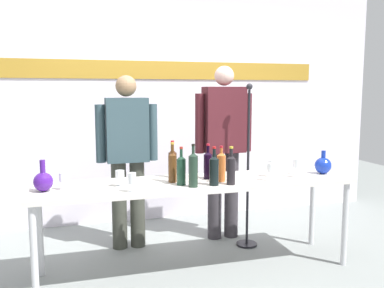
{
  "coord_description": "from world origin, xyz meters",
  "views": [
    {
      "loc": [
        -0.94,
        -3.12,
        1.48
      ],
      "look_at": [
        0.0,
        0.15,
        1.04
      ],
      "focal_mm": 38.27,
      "sensor_mm": 36.0,
      "label": 1
    }
  ],
  "objects_px": {
    "decanter_blue_right": "(323,165)",
    "wine_bottle_3": "(208,164)",
    "wine_bottle_4": "(193,169)",
    "wine_glass_right_2": "(300,163)",
    "display_table": "(197,188)",
    "wine_glass_right_1": "(272,165)",
    "wine_bottle_7": "(221,166)",
    "decanter_blue_left": "(43,181)",
    "wine_glass_right_0": "(271,168)",
    "wine_bottle_1": "(173,162)",
    "wine_bottle_6": "(172,166)",
    "wine_glass_left_1": "(63,178)",
    "microphone_stand": "(248,192)",
    "wine_glass_left_2": "(120,175)",
    "presenter_right": "(224,142)",
    "wine_bottle_5": "(214,169)",
    "wine_bottle_2": "(181,169)",
    "wine_glass_right_3": "(297,164)",
    "wine_glass_left_0": "(132,179)",
    "presenter_left": "(127,152)",
    "wine_bottle_0": "(231,169)"
  },
  "relations": [
    {
      "from": "wine_bottle_4",
      "to": "wine_glass_right_2",
      "type": "relative_size",
      "value": 2.35
    },
    {
      "from": "wine_glass_left_2",
      "to": "presenter_right",
      "type": "bearing_deg",
      "value": 32.39
    },
    {
      "from": "wine_bottle_3",
      "to": "wine_bottle_6",
      "type": "relative_size",
      "value": 0.91
    },
    {
      "from": "wine_bottle_4",
      "to": "wine_glass_left_2",
      "type": "relative_size",
      "value": 2.65
    },
    {
      "from": "wine_bottle_6",
      "to": "wine_glass_right_0",
      "type": "height_order",
      "value": "wine_bottle_6"
    },
    {
      "from": "wine_bottle_4",
      "to": "wine_glass_right_2",
      "type": "bearing_deg",
      "value": 9.97
    },
    {
      "from": "presenter_left",
      "to": "microphone_stand",
      "type": "relative_size",
      "value": 1.05
    },
    {
      "from": "wine_glass_left_1",
      "to": "wine_glass_right_0",
      "type": "distance_m",
      "value": 1.62
    },
    {
      "from": "wine_bottle_3",
      "to": "wine_glass_left_2",
      "type": "distance_m",
      "value": 0.74
    },
    {
      "from": "presenter_right",
      "to": "wine_bottle_5",
      "type": "height_order",
      "value": "presenter_right"
    },
    {
      "from": "wine_glass_left_0",
      "to": "wine_bottle_0",
      "type": "bearing_deg",
      "value": 2.49
    },
    {
      "from": "wine_glass_right_3",
      "to": "wine_bottle_3",
      "type": "bearing_deg",
      "value": 168.1
    },
    {
      "from": "wine_glass_left_1",
      "to": "wine_glass_right_2",
      "type": "xyz_separation_m",
      "value": [
        1.97,
        0.01,
        0.01
      ]
    },
    {
      "from": "wine_glass_right_1",
      "to": "microphone_stand",
      "type": "xyz_separation_m",
      "value": [
        -0.03,
        0.42,
        -0.34
      ]
    },
    {
      "from": "microphone_stand",
      "to": "wine_bottle_5",
      "type": "bearing_deg",
      "value": -132.84
    },
    {
      "from": "wine_bottle_0",
      "to": "wine_glass_right_1",
      "type": "xyz_separation_m",
      "value": [
        0.44,
        0.18,
        -0.03
      ]
    },
    {
      "from": "presenter_left",
      "to": "wine_bottle_2",
      "type": "xyz_separation_m",
      "value": [
        0.32,
        -0.78,
        -0.04
      ]
    },
    {
      "from": "wine_bottle_7",
      "to": "wine_glass_left_1",
      "type": "distance_m",
      "value": 1.22
    },
    {
      "from": "decanter_blue_right",
      "to": "display_table",
      "type": "bearing_deg",
      "value": 178.49
    },
    {
      "from": "wine_bottle_7",
      "to": "wine_glass_right_0",
      "type": "relative_size",
      "value": 2.03
    },
    {
      "from": "wine_bottle_2",
      "to": "microphone_stand",
      "type": "height_order",
      "value": "microphone_stand"
    },
    {
      "from": "wine_bottle_6",
      "to": "wine_glass_right_0",
      "type": "distance_m",
      "value": 0.8
    },
    {
      "from": "wine_glass_right_0",
      "to": "microphone_stand",
      "type": "height_order",
      "value": "microphone_stand"
    },
    {
      "from": "wine_bottle_3",
      "to": "wine_glass_right_2",
      "type": "distance_m",
      "value": 0.82
    },
    {
      "from": "display_table",
      "to": "wine_glass_right_1",
      "type": "relative_size",
      "value": 18.31
    },
    {
      "from": "decanter_blue_left",
      "to": "wine_bottle_2",
      "type": "bearing_deg",
      "value": -4.14
    },
    {
      "from": "wine_bottle_1",
      "to": "wine_bottle_5",
      "type": "height_order",
      "value": "wine_bottle_1"
    },
    {
      "from": "wine_bottle_2",
      "to": "wine_glass_right_2",
      "type": "xyz_separation_m",
      "value": [
        1.09,
        0.09,
        -0.02
      ]
    },
    {
      "from": "wine_bottle_7",
      "to": "wine_glass_right_0",
      "type": "height_order",
      "value": "wine_bottle_7"
    },
    {
      "from": "wine_glass_left_1",
      "to": "wine_glass_left_2",
      "type": "height_order",
      "value": "wine_glass_left_1"
    },
    {
      "from": "presenter_left",
      "to": "wine_bottle_5",
      "type": "height_order",
      "value": "presenter_left"
    },
    {
      "from": "wine_glass_left_2",
      "to": "wine_glass_right_3",
      "type": "relative_size",
      "value": 0.81
    },
    {
      "from": "presenter_right",
      "to": "wine_glass_right_1",
      "type": "bearing_deg",
      "value": -75.54
    },
    {
      "from": "presenter_left",
      "to": "wine_glass_right_2",
      "type": "xyz_separation_m",
      "value": [
        1.41,
        -0.69,
        -0.06
      ]
    },
    {
      "from": "wine_bottle_5",
      "to": "wine_glass_left_0",
      "type": "xyz_separation_m",
      "value": [
        -0.64,
        -0.04,
        -0.03
      ]
    },
    {
      "from": "microphone_stand",
      "to": "wine_bottle_3",
      "type": "bearing_deg",
      "value": -146.57
    },
    {
      "from": "decanter_blue_right",
      "to": "wine_bottle_3",
      "type": "relative_size",
      "value": 0.71
    },
    {
      "from": "wine_bottle_2",
      "to": "microphone_stand",
      "type": "bearing_deg",
      "value": 32.6
    },
    {
      "from": "presenter_left",
      "to": "wine_bottle_6",
      "type": "distance_m",
      "value": 0.72
    },
    {
      "from": "presenter_right",
      "to": "wine_bottle_5",
      "type": "distance_m",
      "value": 0.96
    },
    {
      "from": "wine_bottle_6",
      "to": "wine_glass_right_0",
      "type": "xyz_separation_m",
      "value": [
        0.78,
        -0.17,
        -0.03
      ]
    },
    {
      "from": "wine_bottle_1",
      "to": "wine_glass_right_2",
      "type": "bearing_deg",
      "value": -10.52
    },
    {
      "from": "wine_bottle_7",
      "to": "wine_glass_left_1",
      "type": "bearing_deg",
      "value": 178.02
    },
    {
      "from": "wine_bottle_7",
      "to": "decanter_blue_left",
      "type": "bearing_deg",
      "value": 178.47
    },
    {
      "from": "decanter_blue_right",
      "to": "wine_bottle_2",
      "type": "distance_m",
      "value": 1.31
    },
    {
      "from": "wine_bottle_4",
      "to": "wine_glass_left_1",
      "type": "relative_size",
      "value": 2.58
    },
    {
      "from": "wine_bottle_4",
      "to": "decanter_blue_right",
      "type": "bearing_deg",
      "value": 7.67
    },
    {
      "from": "wine_bottle_5",
      "to": "wine_glass_right_0",
      "type": "height_order",
      "value": "wine_bottle_5"
    },
    {
      "from": "display_table",
      "to": "wine_glass_right_1",
      "type": "height_order",
      "value": "wine_glass_right_1"
    },
    {
      "from": "wine_glass_left_1",
      "to": "wine_glass_left_0",
      "type": "bearing_deg",
      "value": -23.66
    }
  ]
}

